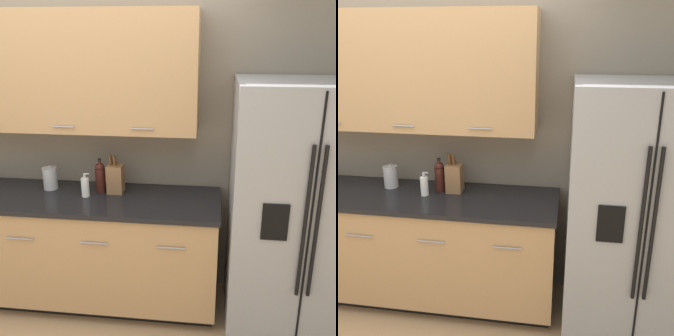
# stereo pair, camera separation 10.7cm
# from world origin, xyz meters

# --- Properties ---
(wall_back) EXTENTS (10.00, 0.39, 2.60)m
(wall_back) POSITION_xyz_m (-0.01, 1.23, 1.45)
(wall_back) COLOR gray
(wall_back) RESTS_ON ground_plane
(counter_unit) EXTENTS (2.27, 0.64, 0.92)m
(counter_unit) POSITION_xyz_m (-0.05, 0.94, 0.47)
(counter_unit) COLOR black
(counter_unit) RESTS_ON ground_plane
(refrigerator) EXTENTS (0.93, 0.77, 1.81)m
(refrigerator) POSITION_xyz_m (1.62, 0.88, 0.90)
(refrigerator) COLOR #9E9EA0
(refrigerator) RESTS_ON ground_plane
(knife_block) EXTENTS (0.12, 0.12, 0.31)m
(knife_block) POSITION_xyz_m (0.29, 1.05, 1.03)
(knife_block) COLOR olive
(knife_block) RESTS_ON counter_unit
(wine_bottle) EXTENTS (0.08, 0.08, 0.27)m
(wine_bottle) POSITION_xyz_m (0.17, 1.04, 1.04)
(wine_bottle) COLOR #3D1914
(wine_bottle) RESTS_ON counter_unit
(soap_dispenser) EXTENTS (0.06, 0.06, 0.19)m
(soap_dispenser) POSITION_xyz_m (0.08, 0.94, 0.99)
(soap_dispenser) COLOR white
(soap_dispenser) RESTS_ON counter_unit
(steel_canister) EXTENTS (0.11, 0.11, 0.19)m
(steel_canister) POSITION_xyz_m (-0.25, 1.06, 1.00)
(steel_canister) COLOR #B7B7BA
(steel_canister) RESTS_ON counter_unit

